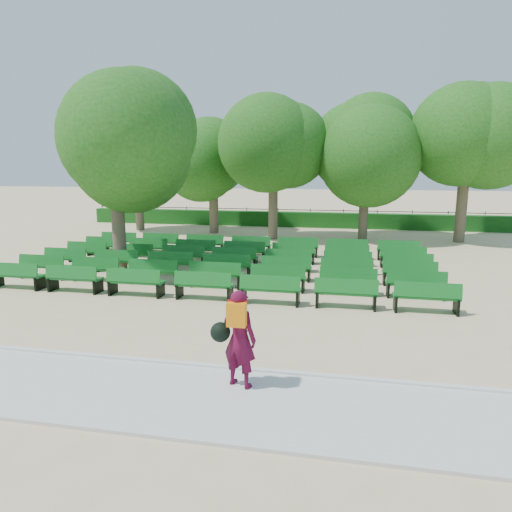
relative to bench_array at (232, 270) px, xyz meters
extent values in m
plane|color=#CCB487|center=(0.68, -1.35, -0.08)|extent=(120.00, 120.00, 0.00)
cube|color=silver|center=(0.68, -8.75, -0.05)|extent=(30.00, 2.20, 0.06)
cube|color=silver|center=(0.68, -7.60, -0.03)|extent=(30.00, 0.12, 0.10)
cube|color=#154E16|center=(0.68, 12.65, 0.37)|extent=(26.00, 0.70, 0.90)
cube|color=#126820|center=(0.00, 0.01, 0.32)|extent=(1.64, 0.49, 0.05)
cube|color=#126820|center=(0.00, -0.18, 0.55)|extent=(1.63, 0.16, 0.38)
cylinder|color=brown|center=(-3.91, -0.58, 1.37)|extent=(0.46, 0.46, 2.91)
ellipsoid|color=#245E19|center=(-3.91, -0.58, 4.03)|extent=(4.37, 4.37, 3.94)
imported|color=#4E0B26|center=(2.20, -8.20, 0.80)|extent=(0.70, 0.57, 1.65)
cube|color=orange|center=(2.20, -8.39, 1.28)|extent=(0.31, 0.15, 0.39)
sphere|color=black|center=(1.89, -8.26, 0.91)|extent=(0.33, 0.33, 0.33)
camera|label=1|loc=(3.84, -15.10, 3.59)|focal=32.00mm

